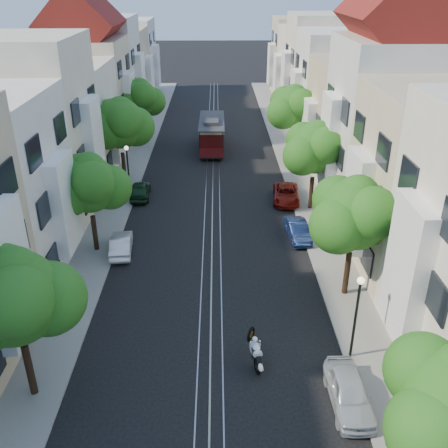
{
  "coord_description": "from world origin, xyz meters",
  "views": [
    {
      "loc": [
        0.36,
        -13.36,
        15.44
      ],
      "look_at": [
        0.75,
        13.21,
        2.2
      ],
      "focal_mm": 40.0,
      "sensor_mm": 36.0,
      "label": 1
    }
  ],
  "objects_px": {
    "tree_e_d": "(294,108)",
    "tree_e_b": "(356,216)",
    "sportbike_rider": "(255,350)",
    "parked_car_w_mid": "(121,244)",
    "tree_w_b": "(90,186)",
    "parked_car_e_mid": "(298,231)",
    "tree_w_c": "(121,125)",
    "cable_car": "(212,132)",
    "tree_w_d": "(140,99)",
    "parked_car_w_far": "(140,190)",
    "parked_car_e_far": "(286,194)",
    "lamp_west": "(128,164)",
    "lamp_east": "(357,306)",
    "tree_e_c": "(316,149)",
    "parked_car_e_near": "(349,392)",
    "tree_w_a": "(15,300)"
  },
  "relations": [
    {
      "from": "tree_w_b",
      "to": "parked_car_w_far",
      "type": "relative_size",
      "value": 1.71
    },
    {
      "from": "tree_w_b",
      "to": "tree_w_c",
      "type": "distance_m",
      "value": 11.02
    },
    {
      "from": "tree_e_b",
      "to": "parked_car_e_near",
      "type": "height_order",
      "value": "tree_e_b"
    },
    {
      "from": "lamp_east",
      "to": "tree_w_c",
      "type": "bearing_deg",
      "value": 122.65
    },
    {
      "from": "tree_e_b",
      "to": "lamp_west",
      "type": "xyz_separation_m",
      "value": [
        -13.56,
        13.02,
        -1.89
      ]
    },
    {
      "from": "lamp_west",
      "to": "parked_car_e_near",
      "type": "distance_m",
      "value": 23.96
    },
    {
      "from": "parked_car_e_far",
      "to": "parked_car_w_mid",
      "type": "height_order",
      "value": "parked_car_w_mid"
    },
    {
      "from": "tree_e_d",
      "to": "tree_e_c",
      "type": "bearing_deg",
      "value": -90.0
    },
    {
      "from": "tree_w_b",
      "to": "sportbike_rider",
      "type": "bearing_deg",
      "value": -48.73
    },
    {
      "from": "tree_e_b",
      "to": "tree_w_d",
      "type": "xyz_separation_m",
      "value": [
        -14.4,
        27.0,
        -0.13
      ]
    },
    {
      "from": "tree_e_b",
      "to": "tree_w_a",
      "type": "bearing_deg",
      "value": -154.08
    },
    {
      "from": "tree_w_c",
      "to": "parked_car_w_mid",
      "type": "height_order",
      "value": "tree_w_c"
    },
    {
      "from": "tree_w_b",
      "to": "lamp_west",
      "type": "relative_size",
      "value": 1.51
    },
    {
      "from": "lamp_west",
      "to": "parked_car_e_far",
      "type": "relative_size",
      "value": 1.01
    },
    {
      "from": "tree_e_b",
      "to": "tree_e_d",
      "type": "height_order",
      "value": "tree_e_d"
    },
    {
      "from": "parked_car_e_far",
      "to": "lamp_west",
      "type": "bearing_deg",
      "value": -176.84
    },
    {
      "from": "tree_e_b",
      "to": "lamp_west",
      "type": "height_order",
      "value": "tree_e_b"
    },
    {
      "from": "tree_e_d",
      "to": "parked_car_e_near",
      "type": "bearing_deg",
      "value": -93.32
    },
    {
      "from": "parked_car_e_near",
      "to": "parked_car_w_mid",
      "type": "height_order",
      "value": "parked_car_e_near"
    },
    {
      "from": "tree_w_d",
      "to": "parked_car_w_far",
      "type": "bearing_deg",
      "value": -83.55
    },
    {
      "from": "tree_e_c",
      "to": "parked_car_e_far",
      "type": "xyz_separation_m",
      "value": [
        -1.66,
        1.56,
        -4.03
      ]
    },
    {
      "from": "lamp_east",
      "to": "parked_car_e_mid",
      "type": "height_order",
      "value": "lamp_east"
    },
    {
      "from": "tree_e_b",
      "to": "sportbike_rider",
      "type": "bearing_deg",
      "value": -134.59
    },
    {
      "from": "tree_w_c",
      "to": "cable_car",
      "type": "bearing_deg",
      "value": 53.12
    },
    {
      "from": "lamp_east",
      "to": "cable_car",
      "type": "xyz_separation_m",
      "value": [
        -6.42,
        30.33,
        -1.09
      ]
    },
    {
      "from": "lamp_east",
      "to": "parked_car_e_near",
      "type": "xyz_separation_m",
      "value": [
        -0.76,
        -2.71,
        -2.21
      ]
    },
    {
      "from": "tree_w_c",
      "to": "parked_car_w_mid",
      "type": "bearing_deg",
      "value": -82.21
    },
    {
      "from": "tree_e_d",
      "to": "tree_e_b",
      "type": "bearing_deg",
      "value": -90.0
    },
    {
      "from": "parked_car_e_near",
      "to": "parked_car_e_far",
      "type": "xyz_separation_m",
      "value": [
        0.06,
        20.24,
        -0.06
      ]
    },
    {
      "from": "sportbike_rider",
      "to": "parked_car_w_mid",
      "type": "distance_m",
      "value": 12.64
    },
    {
      "from": "parked_car_e_mid",
      "to": "parked_car_e_far",
      "type": "xyz_separation_m",
      "value": [
        0.0,
        6.08,
        0.01
      ]
    },
    {
      "from": "parked_car_e_near",
      "to": "tree_w_a",
      "type": "bearing_deg",
      "value": 176.17
    },
    {
      "from": "tree_w_c",
      "to": "cable_car",
      "type": "xyz_separation_m",
      "value": [
        7.02,
        9.36,
        -3.31
      ]
    },
    {
      "from": "tree_e_c",
      "to": "tree_e_d",
      "type": "xyz_separation_m",
      "value": [
        0.0,
        11.0,
        0.27
      ]
    },
    {
      "from": "lamp_west",
      "to": "parked_car_w_mid",
      "type": "distance_m",
      "value": 8.6
    },
    {
      "from": "tree_e_c",
      "to": "parked_car_e_mid",
      "type": "height_order",
      "value": "tree_e_c"
    },
    {
      "from": "tree_w_b",
      "to": "parked_car_e_far",
      "type": "relative_size",
      "value": 1.52
    },
    {
      "from": "lamp_east",
      "to": "sportbike_rider",
      "type": "distance_m",
      "value": 4.79
    },
    {
      "from": "tree_e_b",
      "to": "tree_w_c",
      "type": "xyz_separation_m",
      "value": [
        -14.4,
        16.0,
        0.34
      ]
    },
    {
      "from": "parked_car_e_mid",
      "to": "parked_car_e_near",
      "type": "bearing_deg",
      "value": -94.86
    },
    {
      "from": "tree_w_a",
      "to": "parked_car_e_far",
      "type": "xyz_separation_m",
      "value": [
        12.74,
        19.56,
        -4.16
      ]
    },
    {
      "from": "tree_e_b",
      "to": "parked_car_e_near",
      "type": "distance_m",
      "value": 8.88
    },
    {
      "from": "tree_w_b",
      "to": "parked_car_e_mid",
      "type": "relative_size",
      "value": 1.82
    },
    {
      "from": "tree_w_d",
      "to": "parked_car_e_mid",
      "type": "height_order",
      "value": "tree_w_d"
    },
    {
      "from": "tree_e_b",
      "to": "sportbike_rider",
      "type": "relative_size",
      "value": 3.55
    },
    {
      "from": "lamp_east",
      "to": "parked_car_e_near",
      "type": "bearing_deg",
      "value": -105.67
    },
    {
      "from": "tree_w_d",
      "to": "parked_car_e_far",
      "type": "relative_size",
      "value": 1.58
    },
    {
      "from": "parked_car_w_far",
      "to": "tree_e_b",
      "type": "bearing_deg",
      "value": 131.0
    },
    {
      "from": "tree_w_b",
      "to": "parked_car_e_far",
      "type": "height_order",
      "value": "tree_w_b"
    },
    {
      "from": "tree_w_a",
      "to": "lamp_east",
      "type": "relative_size",
      "value": 1.61
    }
  ]
}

